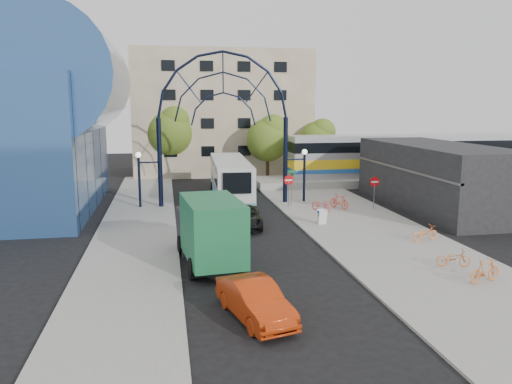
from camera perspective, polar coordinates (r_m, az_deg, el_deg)
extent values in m
plane|color=black|center=(26.75, -0.07, -7.44)|extent=(120.00, 120.00, 0.00)
cube|color=gray|center=(32.68, 12.63, -4.34)|extent=(8.00, 56.00, 0.12)
cube|color=gray|center=(32.18, -13.53, -4.60)|extent=(5.00, 50.00, 0.12)
cylinder|color=black|center=(39.38, -10.93, 3.23)|extent=(0.36, 0.36, 7.00)
cylinder|color=black|center=(40.51, 3.38, 3.58)|extent=(0.36, 0.36, 7.00)
cylinder|color=black|center=(39.63, -13.17, 1.00)|extent=(0.20, 0.20, 4.00)
cylinder|color=black|center=(41.11, 5.53, 1.53)|extent=(0.20, 0.20, 4.00)
sphere|color=white|center=(39.36, -13.30, 4.16)|extent=(0.44, 0.44, 0.44)
sphere|color=white|center=(40.85, 5.58, 4.59)|extent=(0.44, 0.44, 0.44)
cylinder|color=slate|center=(38.87, 3.75, -0.10)|extent=(0.06, 0.06, 2.20)
cylinder|color=red|center=(38.71, 3.77, 1.36)|extent=(0.80, 0.04, 0.80)
cube|color=white|center=(38.68, 3.78, 1.35)|extent=(0.55, 0.02, 0.12)
cylinder|color=slate|center=(38.99, 13.35, -0.32)|extent=(0.06, 0.06, 2.20)
cylinder|color=red|center=(38.83, 13.41, 1.14)|extent=(0.76, 0.04, 0.76)
cube|color=white|center=(38.80, 13.42, 1.13)|extent=(0.55, 0.02, 0.12)
cylinder|color=slate|center=(39.49, 4.11, 0.50)|extent=(0.05, 0.05, 2.80)
cube|color=#146626|center=(39.30, 4.13, 2.37)|extent=(0.70, 0.03, 0.18)
cube|color=#146626|center=(39.33, 4.13, 2.01)|extent=(0.03, 0.70, 0.18)
cube|color=white|center=(33.36, 7.66, -2.90)|extent=(0.55, 0.26, 0.99)
cube|color=white|center=(33.69, 7.47, -2.77)|extent=(0.55, 0.26, 0.99)
cube|color=#1E59A5|center=(33.46, 7.58, -2.28)|extent=(0.55, 0.42, 0.14)
cylinder|color=#2D528A|center=(40.85, -21.32, 12.11)|extent=(9.00, 16.00, 9.00)
cube|color=black|center=(41.05, 19.83, 1.68)|extent=(6.00, 16.00, 5.00)
cube|color=tan|center=(60.48, -4.15, 9.00)|extent=(20.00, 12.00, 14.00)
cube|color=gray|center=(53.66, 17.03, 1.39)|extent=(32.00, 5.00, 0.80)
cube|color=#B7B7BC|center=(53.37, 17.17, 4.05)|extent=(25.00, 3.00, 4.20)
cube|color=gold|center=(53.43, 17.13, 3.41)|extent=(25.10, 3.05, 0.90)
cube|color=black|center=(53.28, 17.22, 5.11)|extent=(25.05, 3.05, 1.00)
cube|color=#1E59A5|center=(53.51, 17.09, 2.66)|extent=(25.10, 3.05, 0.35)
cylinder|color=#382314|center=(52.62, 1.33, 2.61)|extent=(0.36, 0.36, 2.52)
sphere|color=#436F1D|center=(52.32, 1.34, 5.96)|extent=(4.48, 4.48, 4.48)
sphere|color=#436F1D|center=(52.06, 1.96, 7.17)|extent=(3.08, 3.08, 3.08)
cylinder|color=#382314|center=(55.51, -9.69, 3.04)|extent=(0.36, 0.36, 2.88)
sphere|color=#436F1D|center=(55.20, -9.80, 6.67)|extent=(5.12, 5.12, 5.12)
sphere|color=#436F1D|center=(54.85, -9.31, 8.00)|extent=(3.52, 3.52, 3.52)
cylinder|color=#382314|center=(56.05, 6.94, 2.90)|extent=(0.36, 0.36, 2.34)
sphere|color=#436F1D|center=(55.77, 7.00, 5.82)|extent=(4.16, 4.16, 4.16)
sphere|color=#436F1D|center=(55.57, 7.62, 6.86)|extent=(2.86, 2.86, 2.86)
cube|color=silver|center=(41.80, -2.95, 1.56)|extent=(3.39, 12.58, 3.14)
cube|color=#62D6DB|center=(42.00, -2.94, -0.20)|extent=(3.43, 12.58, 0.76)
cube|color=black|center=(41.71, -2.96, 2.44)|extent=(3.44, 12.33, 0.97)
cube|color=black|center=(35.50, -2.17, 1.03)|extent=(2.05, 0.26, 1.52)
cube|color=black|center=(47.91, -3.52, 2.44)|extent=(2.60, 0.33, 1.73)
cylinder|color=black|center=(45.74, -5.00, 0.52)|extent=(0.36, 1.05, 1.04)
cylinder|color=black|center=(45.92, -1.63, 0.59)|extent=(0.36, 1.05, 1.04)
cylinder|color=black|center=(37.42, -4.44, -1.59)|extent=(0.36, 1.05, 1.04)
cylinder|color=black|center=(37.65, -0.34, -1.49)|extent=(0.36, 1.05, 1.04)
cube|color=black|center=(27.75, -6.24, -4.36)|extent=(2.67, 2.76, 2.32)
cube|color=black|center=(28.86, -6.68, -2.84)|extent=(2.11, 0.31, 1.06)
cube|color=#196138|center=(24.52, -5.01, -4.22)|extent=(3.00, 5.08, 2.96)
cylinder|color=black|center=(27.45, -8.61, -5.99)|extent=(0.37, 1.04, 1.01)
cylinder|color=black|center=(27.84, -3.62, -5.67)|extent=(0.37, 1.04, 1.01)
cylinder|color=black|center=(23.55, -7.30, -8.68)|extent=(0.37, 1.04, 1.01)
cylinder|color=black|center=(24.00, -1.50, -8.23)|extent=(0.37, 1.04, 1.01)
imported|color=black|center=(32.93, -1.45, -2.86)|extent=(2.77, 5.18, 1.38)
imported|color=#B22E0B|center=(19.21, -0.13, -12.26)|extent=(2.63, 4.71, 1.47)
imported|color=#F73331|center=(37.71, 7.44, -1.45)|extent=(1.44, 1.85, 0.94)
imported|color=#FD4632|center=(38.80, 9.49, -1.04)|extent=(1.36, 1.89, 1.12)
imported|color=orange|center=(30.94, 18.77, -4.46)|extent=(1.82, 0.91, 0.91)
imported|color=#CB6728|center=(24.81, 24.71, -8.19)|extent=(1.87, 0.96, 1.08)
imported|color=#CE6629|center=(26.59, 21.65, -7.03)|extent=(1.74, 0.99, 0.87)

